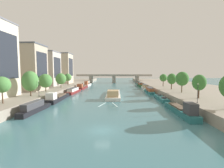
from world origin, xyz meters
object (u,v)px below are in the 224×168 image
at_px(tree_left_far, 61,79).
at_px(moored_boat_right_downstream, 181,110).
at_px(moored_boat_right_end, 149,91).
at_px(lamppost_left_bank, 39,88).
at_px(tree_left_end_of_row, 2,85).
at_px(lamppost_right_bank, 198,92).
at_px(tree_left_nearest, 45,81).
at_px(moored_boat_left_lone, 82,87).
at_px(tree_left_third, 30,81).
at_px(barge_midriver, 113,94).
at_px(bridge_far, 114,77).
at_px(moored_boat_right_upstream, 140,85).
at_px(moored_boat_right_lone, 145,87).
at_px(tree_right_midway, 163,78).
at_px(tree_right_by_lamp, 182,79).
at_px(moored_boat_left_gap_after, 87,84).
at_px(moored_boat_left_far, 57,98).
at_px(moored_boat_left_upstream, 74,91).
at_px(tree_right_second, 172,79).
at_px(tree_left_past_mid, 68,77).
at_px(tree_right_third, 199,83).
at_px(moored_boat_right_gap_after, 161,98).
at_px(moored_boat_left_midway, 35,108).

bearing_deg(tree_left_far, moored_boat_right_downstream, -41.45).
height_order(moored_boat_right_end, lamppost_left_bank, lamppost_left_bank).
bearing_deg(tree_left_end_of_row, moored_boat_right_end, 39.47).
bearing_deg(lamppost_right_bank, tree_left_nearest, 157.04).
height_order(moored_boat_left_lone, tree_left_third, tree_left_third).
bearing_deg(tree_left_third, tree_left_far, 89.19).
height_order(barge_midriver, bridge_far, bridge_far).
height_order(moored_boat_right_upstream, tree_left_far, tree_left_far).
xyz_separation_m(moored_boat_right_lone, tree_right_midway, (7.89, -6.83, 5.31)).
bearing_deg(tree_right_by_lamp, moored_boat_left_gap_after, 132.02).
distance_m(moored_boat_right_downstream, tree_left_end_of_row, 41.13).
distance_m(moored_boat_left_far, moored_boat_right_end, 38.72).
bearing_deg(tree_right_midway, lamppost_right_bank, -95.69).
xyz_separation_m(moored_boat_left_upstream, tree_right_second, (41.82, -3.26, 5.52)).
height_order(moored_boat_right_upstream, tree_right_second, tree_right_second).
xyz_separation_m(moored_boat_right_lone, tree_left_nearest, (-41.30, -28.04, 5.05)).
bearing_deg(tree_right_by_lamp, tree_right_midway, 89.49).
bearing_deg(tree_left_far, barge_midriver, -23.67).
xyz_separation_m(moored_boat_left_upstream, moored_boat_right_lone, (34.33, 16.37, 0.11)).
bearing_deg(moored_boat_left_lone, tree_left_past_mid, -147.53).
bearing_deg(tree_right_third, tree_left_past_mid, 141.90).
bearing_deg(moored_boat_right_upstream, moored_boat_left_upstream, -138.40).
distance_m(barge_midriver, moored_boat_left_upstream, 19.83).
xyz_separation_m(moored_boat_left_upstream, tree_left_end_of_row, (-7.15, -32.89, 5.57)).
xyz_separation_m(moored_boat_left_far, tree_right_third, (42.15, -7.08, 5.60)).
xyz_separation_m(moored_boat_left_upstream, lamppost_right_bank, (38.20, -30.80, 3.75)).
xyz_separation_m(moored_boat_right_gap_after, tree_left_end_of_row, (-41.39, -17.81, 5.99)).
distance_m(moored_boat_right_upstream, tree_right_second, 34.70).
bearing_deg(lamppost_left_bank, moored_boat_right_end, 31.52).
xyz_separation_m(moored_boat_left_upstream, tree_right_third, (41.68, -24.68, 5.58)).
bearing_deg(tree_right_second, bridge_far, 111.03).
height_order(moored_boat_left_upstream, tree_left_far, tree_left_far).
bearing_deg(moored_boat_left_lone, lamppost_left_bank, -95.56).
relative_size(moored_boat_right_upstream, tree_left_nearest, 1.71).
height_order(moored_boat_right_lone, tree_right_by_lamp, tree_right_by_lamp).
bearing_deg(moored_boat_right_downstream, moored_boat_right_gap_after, 87.95).
height_order(tree_left_end_of_row, tree_right_by_lamp, tree_right_by_lamp).
bearing_deg(lamppost_right_bank, moored_boat_right_downstream, -153.95).
relative_size(tree_left_far, tree_right_by_lamp, 0.90).
distance_m(barge_midriver, lamppost_right_bank, 30.43).
distance_m(moored_boat_right_upstream, tree_right_by_lamp, 44.09).
xyz_separation_m(tree_left_third, lamppost_right_bank, (44.90, -8.78, -1.95)).
height_order(moored_boat_left_gap_after, tree_right_midway, tree_right_midway).
height_order(moored_boat_left_far, moored_boat_right_upstream, moored_boat_left_far).
height_order(moored_boat_left_midway, tree_left_third, tree_left_third).
relative_size(moored_boat_right_downstream, tree_left_end_of_row, 2.41).
height_order(moored_boat_left_gap_after, moored_boat_right_downstream, moored_boat_right_downstream).
height_order(moored_boat_left_far, tree_right_by_lamp, tree_right_by_lamp).
bearing_deg(moored_boat_left_upstream, moored_boat_left_gap_after, 90.59).
xyz_separation_m(moored_boat_right_end, tree_left_past_mid, (-40.29, 12.51, 5.38)).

